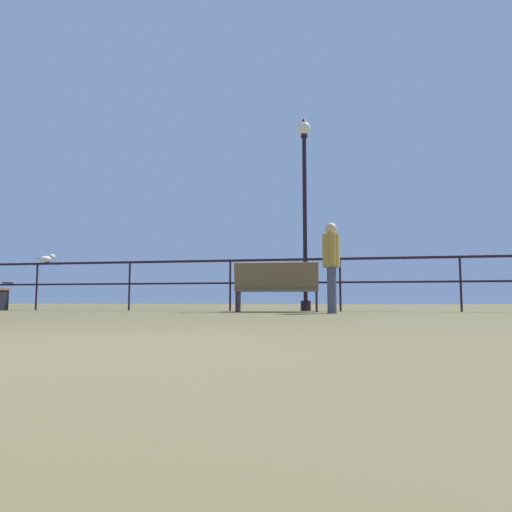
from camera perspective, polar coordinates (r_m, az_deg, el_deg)
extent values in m
plane|color=brown|center=(2.23, -27.04, -10.47)|extent=(60.00, 60.00, 0.00)
cube|color=black|center=(10.19, 3.35, -0.46)|extent=(21.24, 0.05, 0.05)
cube|color=black|center=(10.16, 3.37, -3.22)|extent=(21.24, 0.04, 0.04)
cylinder|color=black|center=(12.41, -24.79, -3.37)|extent=(0.04, 0.04, 1.09)
cylinder|color=black|center=(11.20, -14.93, -3.52)|extent=(0.04, 0.04, 1.09)
cylinder|color=black|center=(10.38, -3.11, -3.56)|extent=(0.04, 0.04, 1.09)
cylinder|color=black|center=(10.07, 10.05, -3.43)|extent=(0.04, 0.04, 1.09)
cylinder|color=black|center=(10.30, 23.31, -3.12)|extent=(0.04, 0.04, 1.09)
cube|color=black|center=(12.01, -28.17, -4.64)|extent=(0.05, 0.41, 0.48)
cube|color=black|center=(12.16, -27.58, -2.88)|extent=(0.04, 0.32, 0.04)
cube|color=brown|center=(9.41, 2.52, -4.13)|extent=(1.66, 0.61, 0.05)
cube|color=brown|center=(9.19, 2.41, -2.43)|extent=(1.63, 0.26, 0.53)
cube|color=#2D1E24|center=(9.38, 7.26, -5.38)|extent=(0.07, 0.45, 0.42)
cube|color=#2D1E24|center=(9.58, 7.23, -3.27)|extent=(0.06, 0.35, 0.04)
cube|color=#2D1E24|center=(9.49, -2.15, -5.42)|extent=(0.07, 0.45, 0.42)
cube|color=#2D1E24|center=(9.69, -1.96, -3.34)|extent=(0.06, 0.35, 0.04)
cylinder|color=black|center=(10.37, 5.98, -5.95)|extent=(0.22, 0.22, 0.22)
cylinder|color=black|center=(10.53, 5.87, 4.58)|extent=(0.09, 0.09, 3.63)
cylinder|color=black|center=(11.00, 5.78, 14.09)|extent=(0.15, 0.15, 0.06)
sphere|color=#EDE7CD|center=(11.06, 5.77, 14.96)|extent=(0.29, 0.29, 0.29)
cone|color=black|center=(11.13, 5.76, 15.91)|extent=(0.11, 0.11, 0.10)
cylinder|color=#434A59|center=(8.26, 9.11, -4.06)|extent=(0.14, 0.14, 0.80)
cylinder|color=#434A59|center=(8.41, 9.01, -4.09)|extent=(0.14, 0.14, 0.80)
cylinder|color=#AB8932|center=(8.38, 8.99, 0.61)|extent=(0.30, 0.30, 0.57)
cylinder|color=#AB8932|center=(8.18, 9.13, 0.87)|extent=(0.10, 0.10, 0.54)
cylinder|color=#AB8932|center=(8.58, 8.86, 0.58)|extent=(0.10, 0.10, 0.54)
sphere|color=tan|center=(8.43, 8.95, 3.25)|extent=(0.21, 0.21, 0.21)
ellipsoid|color=silver|center=(12.32, -23.83, -0.37)|extent=(0.32, 0.33, 0.16)
ellipsoid|color=gray|center=(12.32, -23.82, -0.26)|extent=(0.27, 0.28, 0.06)
sphere|color=silver|center=(12.36, -23.23, -0.07)|extent=(0.13, 0.13, 0.13)
cone|color=yellow|center=(12.38, -22.85, -0.10)|extent=(0.07, 0.07, 0.05)
cube|color=gray|center=(12.28, -24.54, -0.29)|extent=(0.12, 0.12, 0.02)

